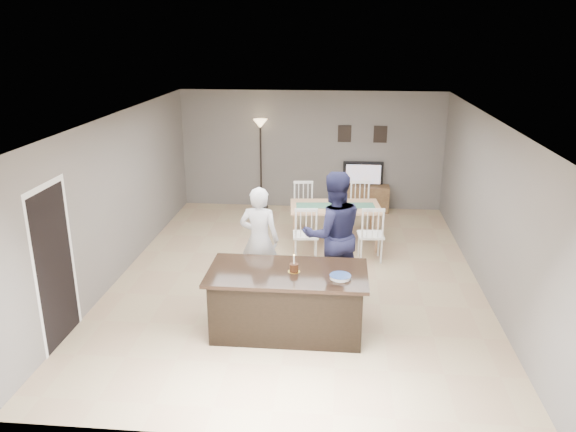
# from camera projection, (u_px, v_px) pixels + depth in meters

# --- Properties ---
(floor) EXTENTS (8.00, 8.00, 0.00)m
(floor) POSITION_uv_depth(u_px,v_px,m) (297.00, 277.00, 9.52)
(floor) COLOR tan
(floor) RESTS_ON ground
(room_shell) EXTENTS (8.00, 8.00, 8.00)m
(room_shell) POSITION_uv_depth(u_px,v_px,m) (298.00, 181.00, 8.99)
(room_shell) COLOR slate
(room_shell) RESTS_ON floor
(kitchen_island) EXTENTS (2.15, 1.10, 0.90)m
(kitchen_island) POSITION_uv_depth(u_px,v_px,m) (288.00, 301.00, 7.68)
(kitchen_island) COLOR black
(kitchen_island) RESTS_ON floor
(tv_console) EXTENTS (1.20, 0.40, 0.60)m
(tv_console) POSITION_uv_depth(u_px,v_px,m) (362.00, 198.00, 12.88)
(tv_console) COLOR olive
(tv_console) RESTS_ON floor
(television) EXTENTS (0.91, 0.12, 0.53)m
(television) POSITION_uv_depth(u_px,v_px,m) (363.00, 174.00, 12.77)
(television) COLOR black
(television) RESTS_ON tv_console
(tv_screen_glow) EXTENTS (0.78, 0.00, 0.78)m
(tv_screen_glow) POSITION_uv_depth(u_px,v_px,m) (363.00, 174.00, 12.69)
(tv_screen_glow) COLOR #CA6716
(tv_screen_glow) RESTS_ON tv_console
(picture_frames) EXTENTS (1.10, 0.02, 0.38)m
(picture_frames) POSITION_uv_depth(u_px,v_px,m) (362.00, 134.00, 12.62)
(picture_frames) COLOR black
(picture_frames) RESTS_ON room_shell
(doorway) EXTENTS (0.00, 2.10, 2.65)m
(doorway) POSITION_uv_depth(u_px,v_px,m) (53.00, 253.00, 7.21)
(doorway) COLOR black
(doorway) RESTS_ON floor
(woman) EXTENTS (0.67, 0.47, 1.72)m
(woman) POSITION_uv_depth(u_px,v_px,m) (259.00, 240.00, 8.77)
(woman) COLOR silver
(woman) RESTS_ON floor
(man) EXTENTS (1.14, 1.00, 2.00)m
(man) POSITION_uv_depth(u_px,v_px,m) (333.00, 235.00, 8.59)
(man) COLOR #1C1D3D
(man) RESTS_ON floor
(birthday_cake) EXTENTS (0.16, 0.16, 0.25)m
(birthday_cake) POSITION_uv_depth(u_px,v_px,m) (294.00, 268.00, 7.50)
(birthday_cake) COLOR gold
(birthday_cake) RESTS_ON kitchen_island
(plate_stack) EXTENTS (0.28, 0.28, 0.04)m
(plate_stack) POSITION_uv_depth(u_px,v_px,m) (340.00, 277.00, 7.32)
(plate_stack) COLOR white
(plate_stack) RESTS_ON kitchen_island
(dining_table) EXTENTS (1.79, 2.05, 1.04)m
(dining_table) POSITION_uv_depth(u_px,v_px,m) (335.00, 213.00, 10.72)
(dining_table) COLOR tan
(dining_table) RESTS_ON floor
(floor_lamp) EXTENTS (0.31, 0.31, 2.08)m
(floor_lamp) POSITION_uv_depth(u_px,v_px,m) (260.00, 140.00, 12.69)
(floor_lamp) COLOR black
(floor_lamp) RESTS_ON floor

